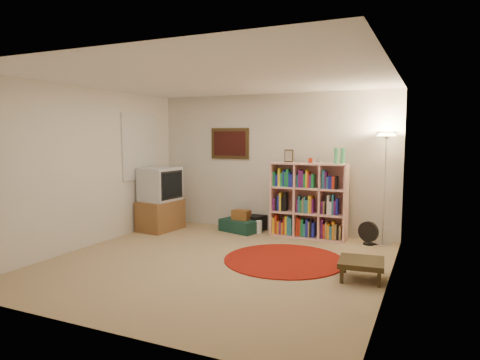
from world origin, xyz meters
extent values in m
cube|color=tan|center=(0.00, 0.00, -0.01)|extent=(4.50, 4.50, 0.02)
cube|color=white|center=(0.00, 0.00, 2.51)|extent=(4.50, 4.50, 0.02)
cube|color=beige|center=(0.00, 2.26, 1.25)|extent=(4.50, 0.02, 2.50)
cube|color=beige|center=(0.00, -2.26, 1.25)|extent=(4.50, 0.02, 2.50)
cube|color=beige|center=(-2.26, 0.00, 1.25)|extent=(0.02, 4.50, 2.50)
cube|color=beige|center=(2.26, 0.00, 1.25)|extent=(0.02, 4.50, 2.50)
cube|color=#2F2310|center=(-0.85, 2.23, 1.60)|extent=(0.78, 0.04, 0.58)
cube|color=#41100D|center=(-0.85, 2.21, 1.60)|extent=(0.66, 0.01, 0.46)
cube|color=white|center=(-2.23, 1.30, 1.55)|extent=(0.03, 1.00, 1.20)
cube|color=beige|center=(1.85, 2.24, 1.20)|extent=(0.08, 0.01, 0.12)
cube|color=#FFB8AA|center=(0.77, 1.96, 0.01)|extent=(1.29, 0.37, 0.03)
cube|color=#FFB8AA|center=(0.77, 1.96, 1.28)|extent=(1.29, 0.37, 0.03)
cube|color=#FFB8AA|center=(0.14, 1.96, 0.65)|extent=(0.03, 0.37, 1.29)
cube|color=#FFB8AA|center=(1.40, 1.96, 0.65)|extent=(0.03, 0.37, 1.29)
cube|color=#FFB8AA|center=(0.77, 2.13, 0.65)|extent=(1.29, 0.02, 1.29)
cube|color=#FFB8AA|center=(0.55, 1.96, 0.65)|extent=(0.03, 0.35, 1.24)
cube|color=#FFB8AA|center=(0.98, 1.96, 0.65)|extent=(0.03, 0.35, 1.24)
cube|color=#FFB8AA|center=(0.77, 1.96, 0.43)|extent=(1.24, 0.35, 0.03)
cube|color=#FFB8AA|center=(0.77, 1.96, 0.86)|extent=(1.24, 0.35, 0.03)
cube|color=yellow|center=(0.17, 1.92, 0.17)|extent=(0.04, 0.15, 0.28)
cube|color=red|center=(0.21, 1.92, 0.20)|extent=(0.04, 0.15, 0.33)
cube|color=orange|center=(0.25, 1.92, 0.14)|extent=(0.04, 0.15, 0.22)
cube|color=#5F1C70|center=(0.29, 1.92, 0.14)|extent=(0.03, 0.15, 0.22)
cube|color=orange|center=(0.33, 1.92, 0.14)|extent=(0.03, 0.15, 0.21)
cube|color=red|center=(0.36, 1.92, 0.17)|extent=(0.03, 0.15, 0.27)
cube|color=yellow|center=(0.40, 1.92, 0.19)|extent=(0.04, 0.15, 0.32)
cube|color=teal|center=(0.44, 1.92, 0.20)|extent=(0.04, 0.15, 0.33)
cube|color=teal|center=(0.48, 1.92, 0.18)|extent=(0.04, 0.15, 0.30)
cube|color=#5F1C70|center=(0.17, 1.92, 0.55)|extent=(0.04, 0.15, 0.21)
cube|color=black|center=(0.21, 1.92, 0.56)|extent=(0.04, 0.15, 0.23)
cube|color=#1C25A8|center=(0.25, 1.92, 0.58)|extent=(0.03, 0.15, 0.27)
cube|color=yellow|center=(0.29, 1.92, 0.60)|extent=(0.04, 0.15, 0.31)
cube|color=black|center=(0.33, 1.92, 0.57)|extent=(0.04, 0.15, 0.24)
cube|color=black|center=(0.38, 1.92, 0.61)|extent=(0.04, 0.15, 0.32)
cube|color=#1C8C47|center=(0.17, 1.92, 0.99)|extent=(0.04, 0.15, 0.26)
cube|color=#1C25A8|center=(0.22, 1.92, 0.97)|extent=(0.05, 0.15, 0.21)
cube|color=yellow|center=(0.26, 1.92, 1.02)|extent=(0.04, 0.15, 0.32)
cube|color=#1C8C47|center=(0.31, 1.92, 0.99)|extent=(0.04, 0.15, 0.24)
cube|color=#1C25A8|center=(0.35, 1.92, 1.01)|extent=(0.02, 0.15, 0.29)
cube|color=#1C8C47|center=(0.38, 1.92, 1.00)|extent=(0.03, 0.15, 0.27)
cube|color=#1C8C47|center=(0.41, 1.92, 1.02)|extent=(0.04, 0.15, 0.31)
cube|color=#1C25A8|center=(0.45, 1.92, 0.99)|extent=(0.02, 0.15, 0.26)
cube|color=#1C25A8|center=(0.49, 1.92, 0.97)|extent=(0.04, 0.15, 0.22)
cube|color=red|center=(0.60, 1.92, 0.19)|extent=(0.04, 0.15, 0.32)
cube|color=red|center=(0.64, 1.92, 0.18)|extent=(0.04, 0.15, 0.29)
cube|color=#1C8C47|center=(0.68, 1.92, 0.18)|extent=(0.04, 0.15, 0.29)
cube|color=teal|center=(0.73, 1.92, 0.14)|extent=(0.04, 0.15, 0.22)
cube|color=#1C25A8|center=(0.77, 1.92, 0.18)|extent=(0.04, 0.15, 0.30)
cube|color=#9A8754|center=(0.81, 1.92, 0.16)|extent=(0.02, 0.15, 0.26)
cube|color=black|center=(0.84, 1.92, 0.18)|extent=(0.03, 0.15, 0.30)
cube|color=#1C25A8|center=(0.88, 1.92, 0.16)|extent=(0.04, 0.15, 0.25)
cube|color=#5F1C70|center=(0.59, 1.92, 0.56)|extent=(0.03, 0.15, 0.22)
cube|color=teal|center=(0.63, 1.92, 0.58)|extent=(0.03, 0.15, 0.27)
cube|color=#1C8C47|center=(0.66, 1.92, 0.55)|extent=(0.03, 0.15, 0.21)
cube|color=#9A8754|center=(0.69, 1.92, 0.57)|extent=(0.03, 0.15, 0.24)
cube|color=teal|center=(0.72, 1.92, 0.58)|extent=(0.02, 0.15, 0.27)
cube|color=teal|center=(0.76, 1.92, 0.56)|extent=(0.05, 0.15, 0.22)
cube|color=yellow|center=(0.80, 1.92, 0.59)|extent=(0.03, 0.15, 0.29)
cube|color=orange|center=(0.83, 1.92, 0.59)|extent=(0.03, 0.15, 0.29)
cube|color=#5F1C70|center=(0.86, 1.92, 0.57)|extent=(0.03, 0.15, 0.23)
cube|color=teal|center=(0.59, 1.92, 0.98)|extent=(0.02, 0.15, 0.22)
cube|color=#5F1C70|center=(0.63, 1.92, 1.02)|extent=(0.04, 0.15, 0.31)
cube|color=#5F1C70|center=(0.67, 1.92, 1.01)|extent=(0.04, 0.15, 0.29)
cube|color=#1C8C47|center=(0.72, 1.92, 0.99)|extent=(0.04, 0.15, 0.24)
cube|color=yellow|center=(0.75, 1.92, 1.02)|extent=(0.02, 0.15, 0.31)
cube|color=red|center=(0.78, 1.92, 1.00)|extent=(0.03, 0.15, 0.28)
cube|color=#5F1C70|center=(0.81, 1.92, 0.98)|extent=(0.03, 0.15, 0.22)
cube|color=#1C8C47|center=(0.86, 1.92, 0.98)|extent=(0.04, 0.15, 0.24)
cube|color=#5F1C70|center=(1.03, 1.92, 0.19)|extent=(0.03, 0.15, 0.31)
cube|color=red|center=(1.06, 1.92, 0.15)|extent=(0.03, 0.15, 0.24)
cube|color=#9A8754|center=(1.10, 1.92, 0.17)|extent=(0.03, 0.15, 0.28)
cube|color=orange|center=(1.13, 1.92, 0.16)|extent=(0.04, 0.15, 0.25)
cube|color=teal|center=(1.18, 1.92, 0.14)|extent=(0.04, 0.15, 0.22)
cube|color=orange|center=(1.22, 1.92, 0.18)|extent=(0.03, 0.15, 0.31)
cube|color=#9A8754|center=(1.26, 1.92, 0.16)|extent=(0.04, 0.15, 0.26)
cube|color=black|center=(1.30, 1.92, 0.13)|extent=(0.03, 0.15, 0.20)
cube|color=#9A8754|center=(1.33, 1.92, 0.15)|extent=(0.03, 0.15, 0.24)
cube|color=#5F1C70|center=(1.03, 1.92, 0.55)|extent=(0.03, 0.15, 0.21)
cube|color=#9A8754|center=(1.05, 1.92, 0.56)|extent=(0.02, 0.15, 0.21)
cube|color=black|center=(1.09, 1.92, 0.60)|extent=(0.03, 0.15, 0.30)
cube|color=white|center=(1.12, 1.92, 0.61)|extent=(0.03, 0.15, 0.32)
cube|color=white|center=(1.16, 1.92, 0.55)|extent=(0.04, 0.15, 0.21)
cube|color=teal|center=(1.20, 1.92, 0.61)|extent=(0.03, 0.15, 0.33)
cube|color=#5F1C70|center=(1.24, 1.92, 0.57)|extent=(0.03, 0.15, 0.24)
cube|color=#1C25A8|center=(1.27, 1.92, 0.59)|extent=(0.03, 0.15, 0.27)
cube|color=teal|center=(1.03, 1.92, 1.03)|extent=(0.05, 0.15, 0.32)
cube|color=#5F1C70|center=(1.07, 1.92, 1.01)|extent=(0.03, 0.15, 0.29)
cube|color=teal|center=(1.10, 1.92, 0.97)|extent=(0.02, 0.15, 0.21)
cube|color=#1C25A8|center=(1.13, 1.92, 0.98)|extent=(0.03, 0.15, 0.22)
cube|color=#1C25A8|center=(1.16, 1.92, 0.97)|extent=(0.03, 0.15, 0.21)
cube|color=red|center=(1.20, 1.92, 0.97)|extent=(0.05, 0.15, 0.22)
cube|color=black|center=(1.25, 1.92, 0.97)|extent=(0.03, 0.15, 0.22)
cube|color=#2F2310|center=(0.40, 1.98, 1.40)|extent=(0.16, 0.02, 0.22)
cube|color=#A89E8C|center=(0.40, 1.96, 1.40)|extent=(0.12, 0.01, 0.18)
cylinder|color=#B62C10|center=(0.79, 1.96, 1.33)|extent=(0.07, 0.07, 0.08)
cylinder|color=white|center=(0.93, 1.96, 1.34)|extent=(0.06, 0.06, 0.10)
cylinder|color=#4DC97D|center=(1.23, 1.92, 1.42)|extent=(0.07, 0.07, 0.26)
cylinder|color=#4DC97D|center=(1.32, 1.99, 1.42)|extent=(0.07, 0.07, 0.26)
cylinder|color=white|center=(1.99, 2.01, 0.01)|extent=(0.32, 0.32, 0.03)
cylinder|color=white|center=(1.99, 2.01, 0.87)|extent=(0.03, 0.03, 1.69)
cone|color=white|center=(1.99, 2.01, 1.75)|extent=(0.39, 0.39, 0.14)
cylinder|color=#FFD88C|center=(1.99, 2.01, 1.75)|extent=(0.31, 0.31, 0.02)
cylinder|color=black|center=(1.79, 1.90, 0.01)|extent=(0.23, 0.23, 0.03)
cylinder|color=black|center=(1.79, 1.90, 0.10)|extent=(0.05, 0.05, 0.14)
cylinder|color=black|center=(1.78, 1.89, 0.21)|extent=(0.33, 0.18, 0.33)
cube|color=brown|center=(-1.89, 1.42, 0.28)|extent=(0.63, 0.85, 0.55)
cube|color=silver|center=(-1.89, 1.42, 0.86)|extent=(0.62, 0.72, 0.61)
cube|color=black|center=(-1.61, 1.39, 0.86)|extent=(0.08, 0.58, 0.51)
cube|color=black|center=(-1.61, 1.39, 0.86)|extent=(0.07, 0.51, 0.44)
cube|color=#13342B|center=(-0.49, 1.91, 0.11)|extent=(0.79, 0.62, 0.22)
cube|color=brown|center=(-0.47, 1.90, 0.31)|extent=(0.31, 0.22, 0.18)
cube|color=black|center=(-0.33, 2.14, 0.14)|extent=(0.49, 0.45, 0.28)
cylinder|color=white|center=(-0.13, 1.92, 0.11)|extent=(0.12, 0.12, 0.23)
cylinder|color=maroon|center=(0.83, 0.51, 0.01)|extent=(1.70, 1.70, 0.02)
cube|color=#2F2310|center=(1.94, 0.14, 0.21)|extent=(0.58, 0.58, 0.06)
cube|color=#2F2310|center=(1.75, -0.09, 0.10)|extent=(0.05, 0.05, 0.19)
cube|color=#2F2310|center=(2.17, -0.05, 0.10)|extent=(0.05, 0.05, 0.19)
cube|color=#2F2310|center=(1.70, 0.33, 0.10)|extent=(0.05, 0.05, 0.19)
cube|color=#2F2310|center=(2.13, 0.37, 0.10)|extent=(0.05, 0.05, 0.19)
camera|label=1|loc=(2.69, -5.09, 1.76)|focal=32.00mm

